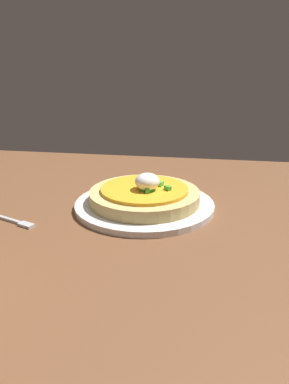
{
  "coord_description": "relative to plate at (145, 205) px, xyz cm",
  "views": [
    {
      "loc": [
        -14.07,
        60.1,
        29.01
      ],
      "look_at": [
        -3.35,
        -4.12,
        5.65
      ],
      "focal_mm": 34.49,
      "sensor_mm": 36.0,
      "label": 1
    }
  ],
  "objects": [
    {
      "name": "pizza",
      "position": [
        -0.04,
        0.05,
        2.09
      ],
      "size": [
        20.78,
        20.78,
        6.0
      ],
      "color": "tan",
      "rests_on": "plate"
    },
    {
      "name": "plate",
      "position": [
        0.0,
        0.0,
        0.0
      ],
      "size": [
        26.3,
        26.3,
        1.15
      ],
      "primitive_type": "cylinder",
      "color": "silver",
      "rests_on": "dining_table"
    },
    {
      "name": "fork",
      "position": [
        21.19,
        10.5,
        -0.32
      ],
      "size": [
        10.54,
        4.89,
        0.5
      ],
      "rotation": [
        0.0,
        0.0,
        2.77
      ],
      "color": "#B7B7BC",
      "rests_on": "dining_table"
    },
    {
      "name": "dining_table",
      "position": [
        3.35,
        4.12,
        -1.83
      ],
      "size": [
        107.69,
        86.61,
        2.5
      ],
      "primitive_type": "cube",
      "color": "brown",
      "rests_on": "ground"
    }
  ]
}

